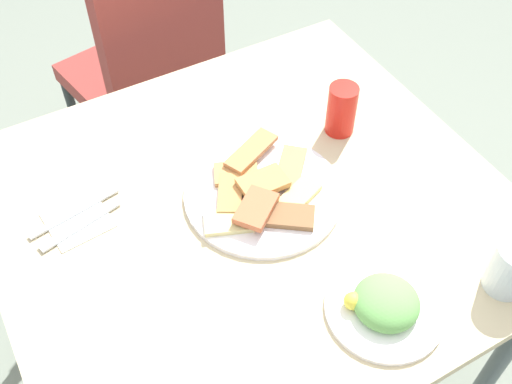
{
  "coord_description": "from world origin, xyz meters",
  "views": [
    {
      "loc": [
        -0.38,
        -0.71,
        1.71
      ],
      "look_at": [
        0.01,
        0.0,
        0.76
      ],
      "focal_mm": 43.0,
      "sensor_mm": 36.0,
      "label": 1
    }
  ],
  "objects": [
    {
      "name": "spoon",
      "position": [
        -0.32,
        0.16,
        0.74
      ],
      "size": [
        0.2,
        0.05,
        0.0
      ],
      "primitive_type": "cube",
      "rotation": [
        0.0,
        0.0,
        0.18
      ],
      "color": "silver",
      "rests_on": "paper_napkin"
    },
    {
      "name": "pide_platter",
      "position": [
        0.03,
        0.01,
        0.74
      ],
      "size": [
        0.33,
        0.33,
        0.04
      ],
      "color": "white",
      "rests_on": "dining_table"
    },
    {
      "name": "ground_plane",
      "position": [
        0.0,
        0.0,
        0.0
      ],
      "size": [
        6.0,
        6.0,
        0.0
      ],
      "primitive_type": "plane",
      "color": "gray"
    },
    {
      "name": "drinking_glass",
      "position": [
        0.32,
        -0.39,
        0.79
      ],
      "size": [
        0.08,
        0.08,
        0.11
      ],
      "primitive_type": "cylinder",
      "color": "silver",
      "rests_on": "dining_table"
    },
    {
      "name": "soda_can",
      "position": [
        0.29,
        0.1,
        0.79
      ],
      "size": [
        0.09,
        0.09,
        0.12
      ],
      "primitive_type": "cylinder",
      "rotation": [
        0.0,
        0.0,
        2.21
      ],
      "color": "red",
      "rests_on": "dining_table"
    },
    {
      "name": "salad_plate_greens",
      "position": [
        0.09,
        -0.33,
        0.75
      ],
      "size": [
        0.22,
        0.22,
        0.06
      ],
      "color": "white",
      "rests_on": "dining_table"
    },
    {
      "name": "paper_napkin",
      "position": [
        -0.32,
        0.14,
        0.73
      ],
      "size": [
        0.13,
        0.13,
        0.0
      ],
      "primitive_type": "cube",
      "rotation": [
        0.0,
        0.0,
        0.1
      ],
      "color": "white",
      "rests_on": "dining_table"
    },
    {
      "name": "fork",
      "position": [
        -0.32,
        0.12,
        0.74
      ],
      "size": [
        0.18,
        0.06,
        0.0
      ],
      "primitive_type": "cube",
      "rotation": [
        0.0,
        0.0,
        0.23
      ],
      "color": "silver",
      "rests_on": "paper_napkin"
    },
    {
      "name": "dining_chair",
      "position": [
        0.09,
        0.83,
        0.5
      ],
      "size": [
        0.49,
        0.5,
        0.9
      ],
      "color": "#95342F",
      "rests_on": "ground_plane"
    },
    {
      "name": "dining_table",
      "position": [
        0.0,
        0.0,
        0.65
      ],
      "size": [
        1.03,
        0.96,
        0.73
      ],
      "color": "beige",
      "rests_on": "ground_plane"
    }
  ]
}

